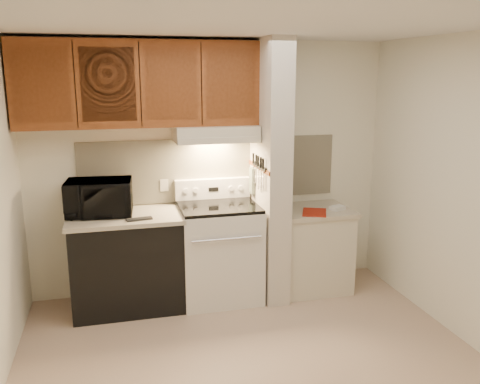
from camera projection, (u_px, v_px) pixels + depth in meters
name	position (u px, v px, depth m)	size (l,w,h in m)	color
floor	(250.00, 358.00, 3.99)	(3.60, 3.60, 0.00)	#C3A58C
ceiling	(252.00, 24.00, 3.42)	(3.60, 3.60, 0.00)	white
wall_back	(211.00, 168.00, 5.12)	(3.60, 0.02, 2.50)	white
wall_right	(464.00, 190.00, 4.13)	(0.02, 3.00, 2.50)	white
backsplash	(212.00, 170.00, 5.11)	(2.60, 0.02, 0.63)	beige
range_body	(219.00, 253.00, 4.97)	(0.76, 0.65, 0.92)	silver
oven_window	(226.00, 261.00, 4.66)	(0.50, 0.01, 0.30)	black
oven_handle	(227.00, 239.00, 4.58)	(0.02, 0.02, 0.65)	silver
cooktop	(219.00, 206.00, 4.86)	(0.74, 0.64, 0.03)	black
range_backguard	(213.00, 188.00, 5.11)	(0.76, 0.08, 0.20)	silver
range_display	(214.00, 189.00, 5.07)	(0.10, 0.01, 0.04)	black
range_knob_left_outer	(186.00, 191.00, 5.00)	(0.05, 0.05, 0.02)	silver
range_knob_left_inner	(196.00, 190.00, 5.02)	(0.05, 0.05, 0.02)	silver
range_knob_right_inner	(231.00, 188.00, 5.11)	(0.05, 0.05, 0.02)	silver
range_knob_right_outer	(241.00, 188.00, 5.13)	(0.05, 0.05, 0.02)	silver
dishwasher_front	(128.00, 263.00, 4.78)	(1.00, 0.63, 0.87)	black
left_countertop	(125.00, 217.00, 4.67)	(1.04, 0.67, 0.04)	#BDB299
spoon_rest	(139.00, 219.00, 4.50)	(0.23, 0.07, 0.02)	black
teal_jar	(98.00, 205.00, 4.81)	(0.10, 0.10, 0.11)	#1D6864
outlet	(164.00, 185.00, 5.01)	(0.08, 0.01, 0.12)	beige
microwave	(99.00, 198.00, 4.64)	(0.58, 0.40, 0.32)	black
partition_pillar	(270.00, 172.00, 4.91)	(0.22, 0.70, 2.50)	beige
pillar_trim	(259.00, 167.00, 4.87)	(0.01, 0.70, 0.04)	brown
knife_strip	(259.00, 166.00, 4.82)	(0.02, 0.42, 0.04)	black
knife_blade_a	(263.00, 180.00, 4.69)	(0.01, 0.04, 0.16)	silver
knife_handle_a	(263.00, 164.00, 4.65)	(0.02, 0.02, 0.10)	black
knife_blade_b	(261.00, 179.00, 4.76)	(0.01, 0.04, 0.18)	silver
knife_handle_b	(261.00, 162.00, 4.72)	(0.02, 0.02, 0.10)	black
knife_blade_c	(258.00, 179.00, 4.83)	(0.01, 0.04, 0.20)	silver
knife_handle_c	(258.00, 161.00, 4.81)	(0.02, 0.02, 0.10)	black
knife_blade_d	(256.00, 175.00, 4.90)	(0.01, 0.04, 0.16)	silver
knife_handle_d	(256.00, 160.00, 4.87)	(0.02, 0.02, 0.10)	black
knife_blade_e	(254.00, 174.00, 4.99)	(0.01, 0.04, 0.18)	silver
knife_handle_e	(253.00, 158.00, 4.96)	(0.02, 0.02, 0.10)	black
oven_mitt	(252.00, 181.00, 5.06)	(0.03, 0.11, 0.26)	slate
right_cab_base	(312.00, 250.00, 5.21)	(0.70, 0.60, 0.81)	beige
right_countertop	(313.00, 211.00, 5.12)	(0.74, 0.64, 0.04)	#BDB299
red_folder	(314.00, 212.00, 4.96)	(0.23, 0.31, 0.01)	maroon
white_box	(337.00, 208.00, 5.06)	(0.15, 0.10, 0.04)	white
range_hood	(215.00, 133.00, 4.82)	(0.78, 0.44, 0.15)	beige
hood_lip	(220.00, 141.00, 4.64)	(0.78, 0.04, 0.06)	beige
upper_cabinets	(139.00, 84.00, 4.60)	(2.18, 0.33, 0.77)	brown
cab_door_a	(41.00, 85.00, 4.25)	(0.46, 0.01, 0.63)	brown
cab_gap_a	(75.00, 85.00, 4.31)	(0.01, 0.01, 0.73)	black
cab_door_b	(108.00, 85.00, 4.38)	(0.46, 0.01, 0.63)	brown
cab_gap_b	(140.00, 84.00, 4.44)	(0.01, 0.01, 0.73)	black
cab_door_c	(171.00, 84.00, 4.51)	(0.46, 0.01, 0.63)	brown
cab_gap_c	(201.00, 84.00, 4.57)	(0.01, 0.01, 0.73)	black
cab_door_d	(231.00, 84.00, 4.64)	(0.46, 0.01, 0.63)	brown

